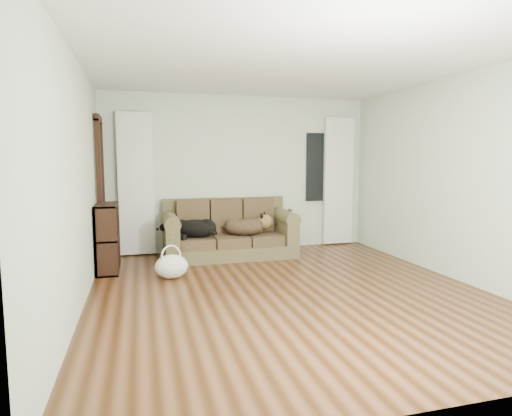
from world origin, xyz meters
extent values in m
plane|color=#371D0A|center=(0.00, 0.00, 0.00)|extent=(5.00, 5.00, 0.00)
plane|color=white|center=(0.00, 0.00, 2.60)|extent=(5.00, 5.00, 0.00)
cube|color=beige|center=(0.00, 2.50, 1.30)|extent=(4.50, 0.04, 2.60)
cube|color=beige|center=(-2.25, 0.00, 1.30)|extent=(0.04, 5.00, 2.60)
cube|color=beige|center=(2.25, 0.00, 1.30)|extent=(0.04, 5.00, 2.60)
cube|color=white|center=(-1.70, 2.42, 1.15)|extent=(0.55, 0.08, 2.25)
cube|color=white|center=(1.80, 2.42, 1.15)|extent=(0.55, 0.08, 2.25)
cube|color=black|center=(1.45, 2.47, 1.40)|extent=(0.50, 0.03, 1.20)
cube|color=black|center=(-2.20, 2.05, 1.05)|extent=(0.07, 0.60, 2.10)
cube|color=#3C3821|center=(-0.29, 1.97, 0.45)|extent=(2.03, 0.88, 0.83)
ellipsoid|color=black|center=(-0.87, 1.92, 0.48)|extent=(0.79, 0.68, 0.28)
ellipsoid|color=black|center=(-0.03, 1.90, 0.49)|extent=(0.76, 0.63, 0.29)
cube|color=black|center=(0.67, 1.83, 0.73)|extent=(0.08, 0.17, 0.02)
ellipsoid|color=white|center=(-1.28, 0.92, 0.16)|extent=(0.47, 0.38, 0.31)
cube|color=black|center=(-2.09, 1.53, 0.50)|extent=(0.33, 0.77, 0.93)
camera|label=1|loc=(-1.64, -4.60, 1.54)|focal=30.00mm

